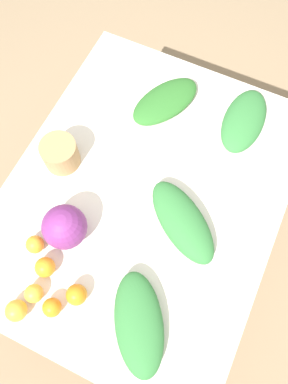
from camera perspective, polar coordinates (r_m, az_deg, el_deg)
The scene contains 14 objects.
ground_plane at distance 2.19m, azimuth 0.00°, elevation -7.46°, with size 8.00×8.00×0.00m, color #937A5B.
dining_table at distance 1.56m, azimuth 0.00°, elevation -1.48°, with size 1.35×1.05×0.75m.
cabbage_purple at distance 1.37m, azimuth -12.01°, elevation -5.22°, with size 0.16×0.16×0.16m, color #7A2D75.
paper_bag at distance 1.52m, azimuth -12.64°, elevation 5.71°, with size 0.14×0.14×0.12m, color #A87F51.
greens_bunch_scallion at distance 1.40m, azimuth 5.89°, elevation -4.49°, with size 0.36×0.15×0.09m, color #337538.
greens_bunch_chard at distance 1.65m, azimuth 3.26°, elevation 13.64°, with size 0.33×0.16×0.06m, color #2D6B28.
greens_bunch_beet_tops at distance 1.63m, azimuth 14.98°, elevation 10.47°, with size 0.32×0.17×0.08m, color #337538.
greens_bunch_kale at distance 1.33m, azimuth -0.78°, elevation -19.36°, with size 0.35×0.16×0.09m, color #337538.
orange_0 at distance 1.41m, azimuth -18.91°, elevation -16.72°, with size 0.08×0.08×0.08m, color #F9A833.
orange_1 at distance 1.40m, azimuth -16.43°, elevation -14.60°, with size 0.07×0.07×0.07m, color #F9A833.
orange_2 at distance 1.38m, azimuth -13.86°, elevation -16.71°, with size 0.07×0.07×0.07m, color orange.
orange_3 at distance 1.36m, azimuth -10.25°, elevation -15.14°, with size 0.07×0.07×0.07m, color orange.
orange_4 at distance 1.43m, azimuth -16.28°, elevation -7.67°, with size 0.07×0.07×0.07m, color orange.
orange_5 at distance 1.40m, azimuth -14.84°, elevation -11.02°, with size 0.07×0.07×0.07m, color orange.
Camera 1 is at (-0.49, -0.23, 2.12)m, focal length 35.00 mm.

